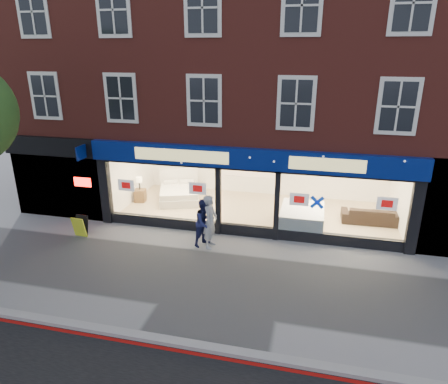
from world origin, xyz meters
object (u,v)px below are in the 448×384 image
(sofa, at_px, (370,215))
(a_board, at_px, (80,226))
(pedestrian_grey, at_px, (210,221))
(mattress_stack, at_px, (302,218))
(display_bed, at_px, (179,193))
(pedestrian_blue, at_px, (205,223))

(sofa, bearing_deg, a_board, 17.17)
(a_board, height_order, pedestrian_grey, pedestrian_grey)
(pedestrian_grey, bearing_deg, mattress_stack, -51.43)
(a_board, xyz_separation_m, pedestrian_grey, (4.76, 0.34, 0.54))
(display_bed, xyz_separation_m, mattress_stack, (5.44, -1.75, 0.06))
(a_board, distance_m, pedestrian_grey, 4.81)
(sofa, height_order, a_board, a_board)
(pedestrian_grey, height_order, pedestrian_blue, pedestrian_grey)
(mattress_stack, relative_size, pedestrian_grey, 1.06)
(display_bed, distance_m, sofa, 7.99)
(display_bed, distance_m, pedestrian_grey, 4.53)
(a_board, bearing_deg, sofa, 22.72)
(display_bed, xyz_separation_m, pedestrian_grey, (2.46, -3.77, 0.50))
(mattress_stack, height_order, sofa, mattress_stack)
(sofa, xyz_separation_m, pedestrian_grey, (-5.50, -3.13, 0.52))
(sofa, distance_m, pedestrian_grey, 6.35)
(display_bed, bearing_deg, pedestrian_blue, -78.27)
(a_board, bearing_deg, pedestrian_grey, 8.15)
(sofa, relative_size, pedestrian_blue, 1.26)
(pedestrian_blue, bearing_deg, mattress_stack, -27.03)
(display_bed, height_order, pedestrian_grey, pedestrian_grey)
(mattress_stack, xyz_separation_m, pedestrian_blue, (-3.19, -1.97, 0.35))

